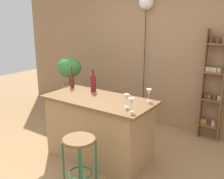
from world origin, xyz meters
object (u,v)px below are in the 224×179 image
at_px(spice_shelf, 213,87).
at_px(pendant_globe_light, 146,3).
at_px(wine_glass_left, 149,92).
at_px(bar_stool, 79,151).
at_px(wine_glass_center, 127,98).
at_px(wine_glass_right, 131,102).
at_px(bottle_sauce_amber, 93,83).
at_px(bottle_vinegar, 72,80).
at_px(potted_plant, 69,72).
at_px(plant_stool, 71,109).

xyz_separation_m(spice_shelf, pendant_globe_light, (-1.25, 0.03, 1.29)).
bearing_deg(wine_glass_left, bar_stool, -109.78).
height_order(spice_shelf, wine_glass_center, spice_shelf).
height_order(spice_shelf, wine_glass_right, spice_shelf).
distance_m(bottle_sauce_amber, wine_glass_center, 0.83).
height_order(wine_glass_right, pendant_globe_light, pendant_globe_light).
height_order(bottle_vinegar, wine_glass_right, bottle_vinegar).
distance_m(potted_plant, wine_glass_left, 1.98).
height_order(plant_stool, wine_glass_left, wine_glass_left).
distance_m(spice_shelf, potted_plant, 2.52).
height_order(spice_shelf, plant_stool, spice_shelf).
height_order(wine_glass_left, wine_glass_right, same).
relative_size(bar_stool, wine_glass_center, 3.96).
bearing_deg(spice_shelf, bottle_sauce_amber, -137.64).
bearing_deg(wine_glass_right, wine_glass_left, 91.87).
relative_size(plant_stool, wine_glass_left, 2.85).
relative_size(potted_plant, bottle_sauce_amber, 2.30).
bearing_deg(bottle_vinegar, wine_glass_left, 2.57).
xyz_separation_m(plant_stool, bottle_sauce_amber, (1.02, -0.57, 0.78)).
xyz_separation_m(bottle_vinegar, bottle_sauce_amber, (0.41, 0.01, 0.00)).
height_order(bottle_sauce_amber, wine_glass_center, bottle_sauce_amber).
height_order(bar_stool, spice_shelf, spice_shelf).
bearing_deg(spice_shelf, bar_stool, -111.40).
relative_size(spice_shelf, potted_plant, 2.30).
relative_size(bar_stool, wine_glass_right, 3.96).
bearing_deg(pendant_globe_light, bottle_vinegar, -113.27).
distance_m(wine_glass_right, pendant_globe_light, 2.22).
distance_m(bar_stool, wine_glass_center, 0.84).
bearing_deg(spice_shelf, bottle_vinegar, -144.68).
relative_size(potted_plant, wine_glass_left, 4.72).
relative_size(bottle_sauce_amber, wine_glass_center, 2.05).
bearing_deg(wine_glass_center, spice_shelf, 68.47).
distance_m(spice_shelf, bottle_vinegar, 2.22).
distance_m(bar_stool, wine_glass_right, 0.81).
bearing_deg(wine_glass_left, pendant_globe_light, 120.31).
height_order(bottle_vinegar, bottle_sauce_amber, bottle_sauce_amber).
bearing_deg(bar_stool, bottle_sauce_amber, 119.59).
distance_m(wine_glass_left, wine_glass_center, 0.38).
distance_m(potted_plant, pendant_globe_light, 1.84).
distance_m(bar_stool, pendant_globe_light, 2.83).
bearing_deg(wine_glass_center, wine_glass_left, 72.46).
distance_m(bar_stool, wine_glass_left, 1.17).
relative_size(spice_shelf, wine_glass_center, 10.86).
height_order(potted_plant, bottle_sauce_amber, potted_plant).
height_order(bottle_vinegar, wine_glass_center, bottle_vinegar).
bearing_deg(wine_glass_center, bottle_vinegar, 165.50).
relative_size(bottle_vinegar, wine_glass_right, 1.99).
bearing_deg(potted_plant, plant_stool, 0.00).
xyz_separation_m(spice_shelf, potted_plant, (-2.42, -0.71, 0.08)).
relative_size(potted_plant, wine_glass_right, 4.72).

